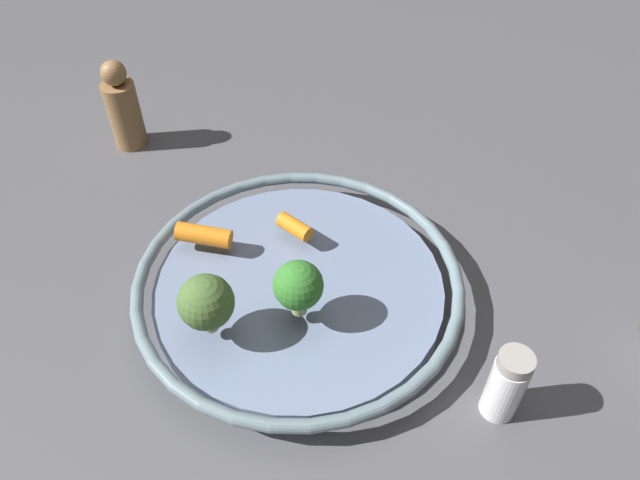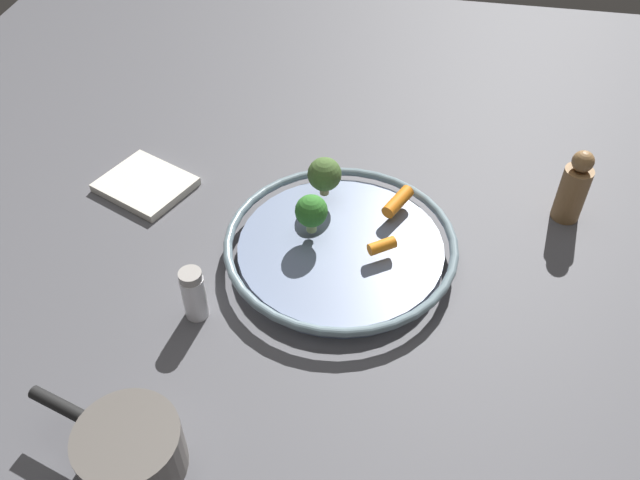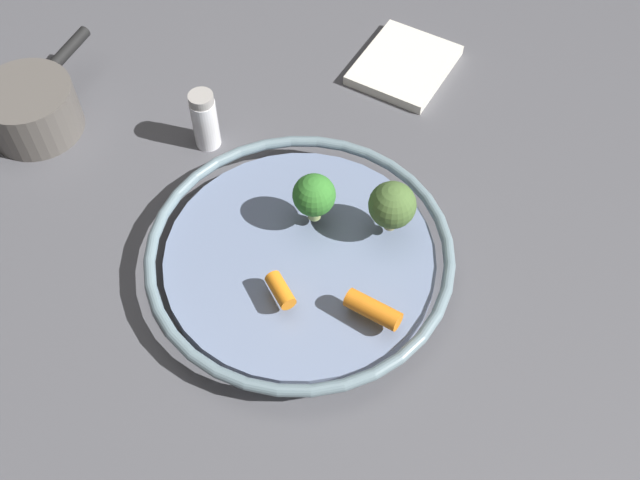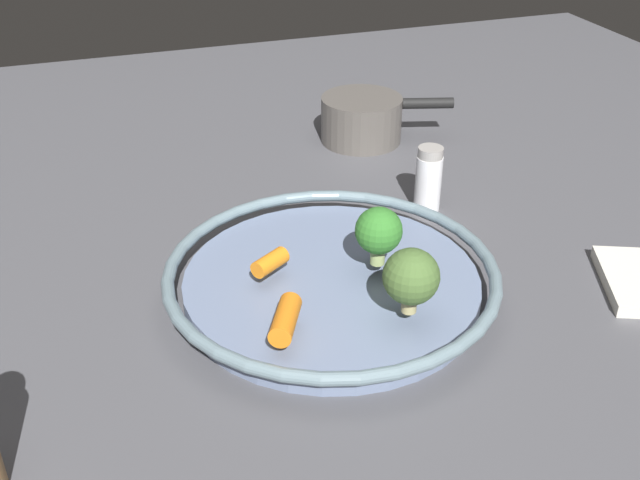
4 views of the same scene
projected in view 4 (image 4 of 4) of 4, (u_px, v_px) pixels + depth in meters
name	position (u px, v px, depth m)	size (l,w,h in m)	color
ground_plane	(331.00, 296.00, 0.80)	(1.84, 1.84, 0.00)	#4C4C51
serving_bowl	(331.00, 280.00, 0.79)	(0.35, 0.35, 0.04)	slate
baby_carrot_near_rim	(270.00, 262.00, 0.77)	(0.02, 0.02, 0.04)	orange
baby_carrot_back	(285.00, 319.00, 0.69)	(0.02, 0.02, 0.06)	orange
broccoli_floret_edge	(379.00, 231.00, 0.77)	(0.05, 0.05, 0.06)	#96AA66
broccoli_floret_mid	(411.00, 277.00, 0.70)	(0.05, 0.05, 0.07)	tan
salt_shaker	(428.00, 179.00, 0.95)	(0.03, 0.03, 0.08)	white
saucepan	(363.00, 119.00, 1.14)	(0.19, 0.12, 0.07)	#56514C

